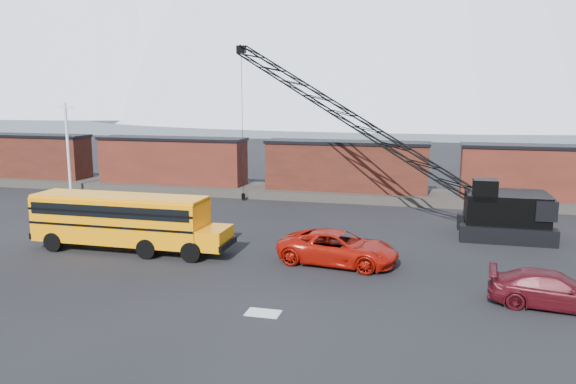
{
  "coord_description": "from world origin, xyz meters",
  "views": [
    {
      "loc": [
        6.85,
        -24.72,
        8.88
      ],
      "look_at": [
        -1.34,
        7.29,
        3.0
      ],
      "focal_mm": 35.0,
      "sensor_mm": 36.0,
      "label": 1
    }
  ],
  "objects_px": {
    "red_pickup": "(338,248)",
    "school_bus": "(126,220)",
    "maroon_suv": "(553,290)",
    "crawler_crane": "(346,116)"
  },
  "relations": [
    {
      "from": "maroon_suv",
      "to": "school_bus",
      "type": "bearing_deg",
      "value": 87.23
    },
    {
      "from": "maroon_suv",
      "to": "crawler_crane",
      "type": "relative_size",
      "value": 0.23
    },
    {
      "from": "red_pickup",
      "to": "school_bus",
      "type": "bearing_deg",
      "value": 100.04
    },
    {
      "from": "school_bus",
      "to": "red_pickup",
      "type": "xyz_separation_m",
      "value": [
        12.04,
        0.53,
        -0.93
      ]
    },
    {
      "from": "school_bus",
      "to": "red_pickup",
      "type": "height_order",
      "value": "school_bus"
    },
    {
      "from": "crawler_crane",
      "to": "school_bus",
      "type": "bearing_deg",
      "value": -130.84
    },
    {
      "from": "school_bus",
      "to": "maroon_suv",
      "type": "bearing_deg",
      "value": -8.47
    },
    {
      "from": "red_pickup",
      "to": "maroon_suv",
      "type": "height_order",
      "value": "red_pickup"
    },
    {
      "from": "red_pickup",
      "to": "maroon_suv",
      "type": "bearing_deg",
      "value": -103.72
    },
    {
      "from": "school_bus",
      "to": "red_pickup",
      "type": "bearing_deg",
      "value": 2.51
    }
  ]
}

